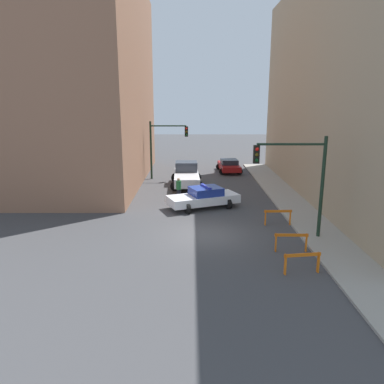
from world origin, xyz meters
The scene contains 12 objects.
ground_plane centered at (0.00, 0.00, 0.00)m, with size 120.00×120.00×0.00m, color #424244.
sidewalk_right centered at (6.20, 0.00, 0.06)m, with size 2.40×44.00×0.12m.
building_corner_left centered at (-12.00, 14.00, 8.40)m, with size 14.00×20.00×16.80m.
traffic_light_near centered at (4.73, -0.46, 3.53)m, with size 3.64×0.35×5.20m.
traffic_light_far centered at (-3.30, 14.70, 3.40)m, with size 3.44×0.35×5.20m.
police_car centered at (0.09, 5.23, 0.72)m, with size 5.05×3.51×1.52m.
white_truck centered at (-1.17, 11.90, 0.91)m, with size 2.75×5.46×1.90m.
parked_car_near centered at (3.00, 17.96, 0.67)m, with size 2.43×4.39×1.31m.
pedestrian_crossing centered at (-1.66, 7.09, 0.86)m, with size 0.51×0.51×1.66m.
barrier_front centered at (3.87, -4.57, 0.62)m, with size 1.59×0.36×0.90m.
barrier_mid centered at (4.01, -2.24, 0.62)m, with size 1.60×0.18×0.90m.
barrier_back centered at (4.25, 1.66, 0.62)m, with size 1.60×0.21×0.90m.
Camera 1 is at (-0.70, -18.91, 7.05)m, focal length 35.00 mm.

